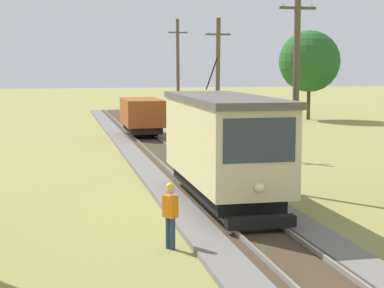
{
  "coord_description": "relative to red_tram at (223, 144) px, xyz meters",
  "views": [
    {
      "loc": [
        -5.47,
        -6.54,
        4.84
      ],
      "look_at": [
        -0.21,
        18.09,
        1.7
      ],
      "focal_mm": 59.27,
      "sensor_mm": 36.0,
      "label": 1
    }
  ],
  "objects": [
    {
      "name": "red_tram",
      "position": [
        0.0,
        0.0,
        0.0
      ],
      "size": [
        2.6,
        8.54,
        4.79
      ],
      "color": "beige",
      "rests_on": "rail_right"
    },
    {
      "name": "freight_car",
      "position": [
        -0.0,
        20.86,
        -0.64
      ],
      "size": [
        2.4,
        5.2,
        2.31
      ],
      "color": "#93471E",
      "rests_on": "rail_right"
    },
    {
      "name": "utility_pole_near_tram",
      "position": [
        3.2,
        1.55,
        1.83
      ],
      "size": [
        1.4,
        0.27,
        7.86
      ],
      "color": "brown",
      "rests_on": "ground"
    },
    {
      "name": "utility_pole_mid",
      "position": [
        3.2,
        13.25,
        1.6
      ],
      "size": [
        1.4,
        0.46,
        7.4
      ],
      "color": "brown",
      "rests_on": "ground"
    },
    {
      "name": "utility_pole_far",
      "position": [
        3.2,
        24.93,
        1.98
      ],
      "size": [
        1.4,
        0.57,
        8.16
      ],
      "color": "brown",
      "rests_on": "ground"
    },
    {
      "name": "gravel_pile",
      "position": [
        4.06,
        23.09,
        -1.54
      ],
      "size": [
        2.51,
        2.51,
        1.31
      ],
      "primitive_type": "cone",
      "color": "#9E998E",
      "rests_on": "ground"
    },
    {
      "name": "track_worker",
      "position": [
        -2.62,
        -4.55,
        -1.21
      ],
      "size": [
        0.4,
        0.45,
        1.78
      ],
      "rotation": [
        0.0,
        0.0,
        0.56
      ],
      "color": "navy",
      "rests_on": "ground"
    },
    {
      "name": "tree_left_near",
      "position": [
        16.51,
        32.5,
        2.98
      ],
      "size": [
        5.43,
        5.43,
        7.89
      ],
      "color": "#4C3823",
      "rests_on": "ground"
    }
  ]
}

